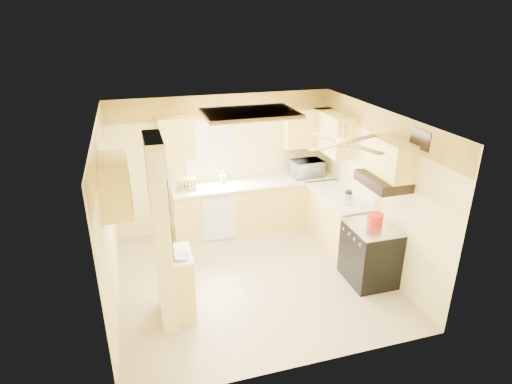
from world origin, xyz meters
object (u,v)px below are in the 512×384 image
object	(u,v)px
microwave	(307,168)
bowl	(182,257)
stove	(370,253)
kettle	(348,198)
dutch_oven	(375,219)

from	to	relation	value
microwave	bowl	world-z (taller)	microwave
stove	bowl	size ratio (longest dim) A/B	4.92
kettle	dutch_oven	bearing A→B (deg)	-84.83
microwave	bowl	bearing A→B (deg)	37.58
dutch_oven	stove	bearing A→B (deg)	-135.80
stove	microwave	distance (m)	2.25
microwave	dutch_oven	size ratio (longest dim) A/B	2.30
dutch_oven	kettle	xyz separation A→B (m)	(-0.06, 0.71, 0.05)
microwave	stove	bearing A→B (deg)	90.52
stove	microwave	world-z (taller)	microwave
stove	dutch_oven	bearing A→B (deg)	44.20
bowl	dutch_oven	distance (m)	2.86
bowl	kettle	size ratio (longest dim) A/B	0.80
stove	kettle	xyz separation A→B (m)	(-0.01, 0.76, 0.59)
microwave	dutch_oven	bearing A→B (deg)	92.05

